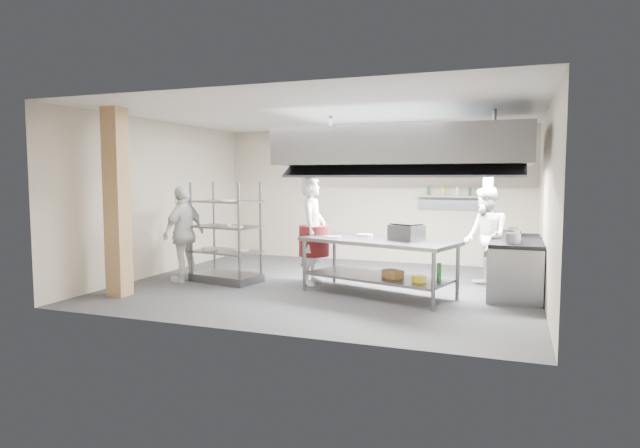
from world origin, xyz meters
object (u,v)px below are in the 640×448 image
(cooking_range, at_px, (515,268))
(chef_line, at_px, (486,238))
(stockpot, at_px, (511,235))
(island, at_px, (378,267))
(chef_plating, at_px, (184,234))
(pass_rack, at_px, (226,232))
(chef_head, at_px, (312,231))
(griddle, at_px, (406,232))

(cooking_range, height_order, chef_line, chef_line)
(cooking_range, xyz_separation_m, stockpot, (-0.08, -0.36, 0.57))
(island, bearing_deg, chef_plating, -161.98)
(pass_rack, xyz_separation_m, chef_head, (1.55, 0.35, 0.05))
(chef_line, height_order, chef_plating, same)
(cooking_range, relative_size, chef_line, 1.14)
(cooking_range, distance_m, chef_plating, 5.79)
(island, distance_m, chef_head, 1.49)
(chef_head, xyz_separation_m, stockpot, (3.32, 0.09, 0.04))
(cooking_range, relative_size, griddle, 4.14)
(chef_line, distance_m, stockpot, 0.69)
(pass_rack, xyz_separation_m, griddle, (3.31, -0.05, 0.12))
(cooking_range, distance_m, chef_head, 3.47)
(cooking_range, height_order, stockpot, stockpot)
(cooking_range, bearing_deg, chef_line, 158.19)
(cooking_range, xyz_separation_m, chef_line, (-0.48, 0.19, 0.46))
(island, distance_m, chef_line, 2.00)
(chef_line, xyz_separation_m, griddle, (-1.16, -1.03, 0.15))
(chef_line, bearing_deg, stockpot, 13.11)
(cooking_range, distance_m, chef_line, 0.69)
(pass_rack, relative_size, griddle, 3.77)
(chef_line, distance_m, griddle, 1.56)
(chef_plating, relative_size, griddle, 3.64)
(cooking_range, distance_m, griddle, 1.94)
(chef_plating, distance_m, stockpot, 5.65)
(island, bearing_deg, stockpot, 32.67)
(chef_plating, bearing_deg, chef_line, 109.45)
(chef_head, bearing_deg, griddle, -109.60)
(griddle, bearing_deg, pass_rack, -152.10)
(island, height_order, pass_rack, pass_rack)
(chef_line, bearing_deg, chef_plating, -99.95)
(island, xyz_separation_m, pass_rack, (-2.87, 0.15, 0.45))
(cooking_range, bearing_deg, stockpot, -101.92)
(pass_rack, relative_size, chef_plating, 1.03)
(pass_rack, xyz_separation_m, stockpot, (4.87, 0.43, 0.08))
(chef_head, relative_size, chef_line, 1.09)
(chef_plating, xyz_separation_m, stockpot, (5.60, 0.67, 0.11))
(pass_rack, bearing_deg, griddle, 9.92)
(pass_rack, relative_size, chef_line, 1.03)
(stockpot, bearing_deg, chef_plating, -173.20)
(island, height_order, chef_plating, chef_plating)
(chef_head, relative_size, chef_plating, 1.09)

